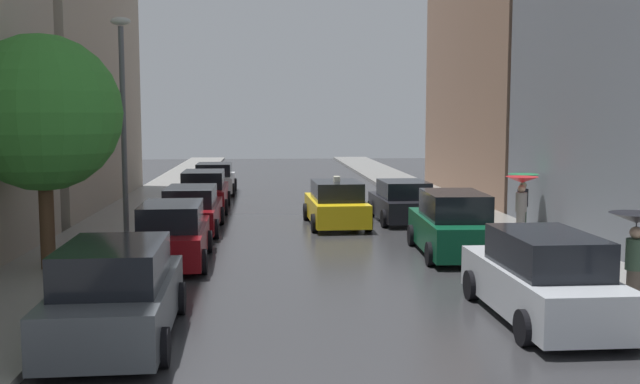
{
  "coord_description": "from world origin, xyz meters",
  "views": [
    {
      "loc": [
        -1.34,
        -6.82,
        3.96
      ],
      "look_at": [
        0.51,
        17.47,
        1.39
      ],
      "focal_mm": 40.73,
      "sensor_mm": 36.0,
      "label": 1
    }
  ],
  "objects_px": {
    "parked_car_left_third": "(192,210)",
    "parked_car_right_second": "(453,226)",
    "parked_car_left_fourth": "(204,192)",
    "pedestrian_by_kerb": "(522,192)",
    "parked_car_left_fifth": "(215,179)",
    "parked_car_left_nearest": "(116,295)",
    "lamp_post_left": "(123,113)",
    "parked_car_left_second": "(172,235)",
    "parked_car_right_third": "(402,202)",
    "pedestrian_near_tree": "(523,188)",
    "street_tree_left": "(43,113)",
    "pedestrian_foreground": "(636,238)",
    "parked_car_right_nearest": "(542,279)",
    "taxi_midroad": "(336,205)"
  },
  "relations": [
    {
      "from": "parked_car_right_third",
      "to": "pedestrian_near_tree",
      "type": "distance_m",
      "value": 4.65
    },
    {
      "from": "pedestrian_near_tree",
      "to": "lamp_post_left",
      "type": "distance_m",
      "value": 13.21
    },
    {
      "from": "parked_car_left_nearest",
      "to": "parked_car_left_fourth",
      "type": "xyz_separation_m",
      "value": [
        0.08,
        17.72,
        -0.03
      ]
    },
    {
      "from": "lamp_post_left",
      "to": "parked_car_left_nearest",
      "type": "bearing_deg",
      "value": -80.48
    },
    {
      "from": "parked_car_left_second",
      "to": "pedestrian_by_kerb",
      "type": "distance_m",
      "value": 11.04
    },
    {
      "from": "parked_car_left_fourth",
      "to": "pedestrian_near_tree",
      "type": "distance_m",
      "value": 13.12
    },
    {
      "from": "parked_car_left_third",
      "to": "parked_car_left_fourth",
      "type": "bearing_deg",
      "value": 0.39
    },
    {
      "from": "parked_car_left_third",
      "to": "parked_car_right_second",
      "type": "distance_m",
      "value": 9.2
    },
    {
      "from": "taxi_midroad",
      "to": "pedestrian_by_kerb",
      "type": "distance_m",
      "value": 6.61
    },
    {
      "from": "parked_car_left_nearest",
      "to": "pedestrian_foreground",
      "type": "height_order",
      "value": "pedestrian_foreground"
    },
    {
      "from": "parked_car_left_fourth",
      "to": "parked_car_right_third",
      "type": "height_order",
      "value": "parked_car_left_fourth"
    },
    {
      "from": "parked_car_right_second",
      "to": "pedestrian_near_tree",
      "type": "height_order",
      "value": "pedestrian_near_tree"
    },
    {
      "from": "parked_car_right_third",
      "to": "parked_car_left_fifth",
      "type": "bearing_deg",
      "value": 34.48
    },
    {
      "from": "pedestrian_near_tree",
      "to": "parked_car_right_second",
      "type": "bearing_deg",
      "value": -178.54
    },
    {
      "from": "parked_car_right_nearest",
      "to": "taxi_midroad",
      "type": "height_order",
      "value": "taxi_midroad"
    },
    {
      "from": "parked_car_left_fifth",
      "to": "parked_car_right_third",
      "type": "height_order",
      "value": "parked_car_left_fifth"
    },
    {
      "from": "parked_car_left_fifth",
      "to": "parked_car_right_second",
      "type": "xyz_separation_m",
      "value": [
        7.87,
        -17.12,
        0.11
      ]
    },
    {
      "from": "parked_car_left_third",
      "to": "parked_car_left_fourth",
      "type": "relative_size",
      "value": 0.99
    },
    {
      "from": "parked_car_left_fifth",
      "to": "parked_car_right_third",
      "type": "xyz_separation_m",
      "value": [
        7.69,
        -10.54,
        -0.0
      ]
    },
    {
      "from": "parked_car_left_nearest",
      "to": "parked_car_left_fourth",
      "type": "relative_size",
      "value": 0.98
    },
    {
      "from": "lamp_post_left",
      "to": "parked_car_right_second",
      "type": "bearing_deg",
      "value": -12.64
    },
    {
      "from": "parked_car_left_third",
      "to": "parked_car_left_nearest",
      "type": "bearing_deg",
      "value": 179.48
    },
    {
      "from": "parked_car_left_fourth",
      "to": "parked_car_right_nearest",
      "type": "xyz_separation_m",
      "value": [
        7.89,
        -17.05,
        0.03
      ]
    },
    {
      "from": "parked_car_left_third",
      "to": "parked_car_right_second",
      "type": "xyz_separation_m",
      "value": [
        7.83,
        -4.84,
        0.11
      ]
    },
    {
      "from": "parked_car_right_second",
      "to": "pedestrian_by_kerb",
      "type": "bearing_deg",
      "value": -48.2
    },
    {
      "from": "pedestrian_foreground",
      "to": "street_tree_left",
      "type": "height_order",
      "value": "street_tree_left"
    },
    {
      "from": "pedestrian_near_tree",
      "to": "pedestrian_by_kerb",
      "type": "height_order",
      "value": "pedestrian_by_kerb"
    },
    {
      "from": "parked_car_left_third",
      "to": "parked_car_right_nearest",
      "type": "relative_size",
      "value": 0.98
    },
    {
      "from": "taxi_midroad",
      "to": "street_tree_left",
      "type": "height_order",
      "value": "street_tree_left"
    },
    {
      "from": "parked_car_left_second",
      "to": "parked_car_left_fourth",
      "type": "relative_size",
      "value": 0.94
    },
    {
      "from": "parked_car_left_fourth",
      "to": "parked_car_left_third",
      "type": "bearing_deg",
      "value": 179.49
    },
    {
      "from": "parked_car_left_third",
      "to": "parked_car_left_fifth",
      "type": "bearing_deg",
      "value": 0.25
    },
    {
      "from": "pedestrian_by_kerb",
      "to": "lamp_post_left",
      "type": "xyz_separation_m",
      "value": [
        -12.34,
        -0.19,
        2.49
      ]
    },
    {
      "from": "parked_car_left_fifth",
      "to": "parked_car_left_nearest",
      "type": "bearing_deg",
      "value": 179.48
    },
    {
      "from": "parked_car_left_second",
      "to": "pedestrian_near_tree",
      "type": "bearing_deg",
      "value": -70.64
    },
    {
      "from": "parked_car_left_third",
      "to": "parked_car_right_third",
      "type": "relative_size",
      "value": 1.12
    },
    {
      "from": "parked_car_left_fifth",
      "to": "taxi_midroad",
      "type": "relative_size",
      "value": 0.94
    },
    {
      "from": "pedestrian_near_tree",
      "to": "street_tree_left",
      "type": "relative_size",
      "value": 0.32
    },
    {
      "from": "parked_car_right_nearest",
      "to": "street_tree_left",
      "type": "distance_m",
      "value": 12.25
    },
    {
      "from": "parked_car_left_fourth",
      "to": "pedestrian_by_kerb",
      "type": "bearing_deg",
      "value": -128.08
    },
    {
      "from": "taxi_midroad",
      "to": "pedestrian_by_kerb",
      "type": "xyz_separation_m",
      "value": [
        5.58,
        -3.45,
        0.77
      ]
    },
    {
      "from": "parked_car_left_nearest",
      "to": "parked_car_right_third",
      "type": "height_order",
      "value": "parked_car_left_nearest"
    },
    {
      "from": "parked_car_right_third",
      "to": "lamp_post_left",
      "type": "bearing_deg",
      "value": 113.83
    },
    {
      "from": "parked_car_left_third",
      "to": "parked_car_right_nearest",
      "type": "distance_m",
      "value": 13.89
    },
    {
      "from": "pedestrian_by_kerb",
      "to": "parked_car_left_fourth",
      "type": "bearing_deg",
      "value": -6.58
    },
    {
      "from": "parked_car_left_nearest",
      "to": "parked_car_left_second",
      "type": "distance_m",
      "value": 6.68
    },
    {
      "from": "parked_car_left_fourth",
      "to": "parked_car_right_third",
      "type": "relative_size",
      "value": 1.14
    },
    {
      "from": "pedestrian_foreground",
      "to": "pedestrian_by_kerb",
      "type": "height_order",
      "value": "pedestrian_foreground"
    },
    {
      "from": "pedestrian_by_kerb",
      "to": "pedestrian_foreground",
      "type": "bearing_deg",
      "value": 114.97
    },
    {
      "from": "parked_car_right_third",
      "to": "pedestrian_foreground",
      "type": "bearing_deg",
      "value": -172.33
    }
  ]
}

